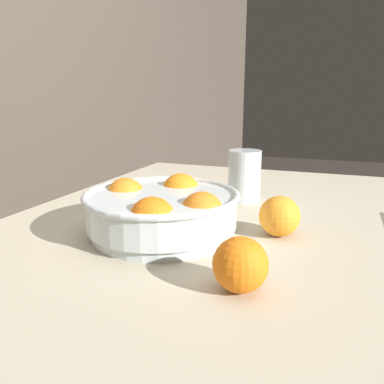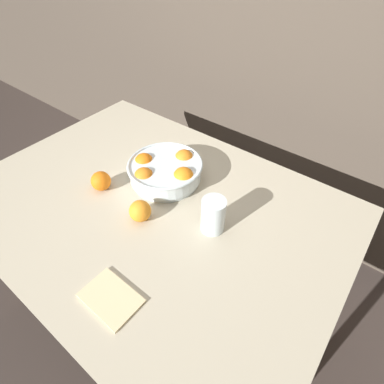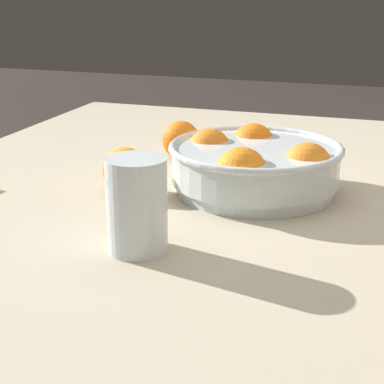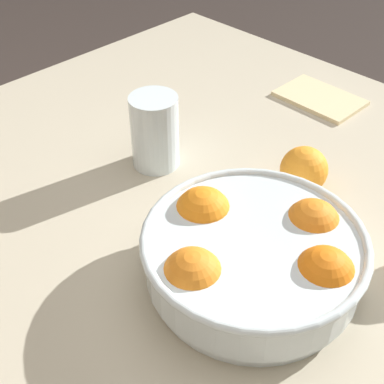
% 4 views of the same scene
% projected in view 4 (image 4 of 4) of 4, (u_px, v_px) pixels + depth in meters
% --- Properties ---
extents(dining_table, '(1.36, 0.98, 0.76)m').
position_uv_depth(dining_table, '(280.00, 253.00, 0.85)').
color(dining_table, '#B7AD93').
rests_on(dining_table, ground_plane).
extents(fruit_bowl, '(0.29, 0.29, 0.10)m').
position_uv_depth(fruit_bowl, '(253.00, 255.00, 0.68)').
color(fruit_bowl, silver).
rests_on(fruit_bowl, dining_table).
extents(juice_glass, '(0.08, 0.08, 0.13)m').
position_uv_depth(juice_glass, '(155.00, 133.00, 0.88)').
color(juice_glass, '#F4A314').
rests_on(juice_glass, dining_table).
extents(orange_loose_front, '(0.08, 0.08, 0.08)m').
position_uv_depth(orange_loose_front, '(304.00, 170.00, 0.84)').
color(orange_loose_front, orange).
rests_on(orange_loose_front, dining_table).
extents(napkin, '(0.17, 0.11, 0.01)m').
position_uv_depth(napkin, '(320.00, 98.00, 1.08)').
color(napkin, beige).
rests_on(napkin, dining_table).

